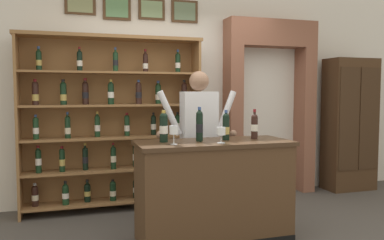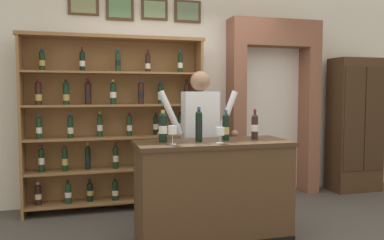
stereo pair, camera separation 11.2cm
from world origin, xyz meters
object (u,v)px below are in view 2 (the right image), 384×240
at_px(wine_shelf, 115,120).
at_px(tasting_bottle_chianti, 163,127).
at_px(tasting_counter, 213,191).
at_px(wine_glass_right, 172,131).
at_px(tasting_bottle_bianco, 199,125).
at_px(wine_glass_center, 220,132).
at_px(side_cabinet, 355,125).
at_px(shopkeeper, 200,129).
at_px(tasting_bottle_prosecco, 255,126).
at_px(tasting_bottle_riserva, 226,126).

distance_m(wine_shelf, tasting_bottle_chianti, 1.32).
bearing_deg(tasting_bottle_chianti, tasting_counter, -8.38).
bearing_deg(wine_glass_right, wine_shelf, 104.68).
distance_m(tasting_bottle_bianco, wine_glass_center, 0.25).
relative_size(wine_shelf, side_cabinet, 1.14).
height_order(wine_glass_center, wine_glass_right, wine_glass_right).
bearing_deg(tasting_counter, shopkeeper, 84.38).
distance_m(tasting_bottle_prosecco, wine_glass_center, 0.49).
height_order(wine_shelf, tasting_counter, wine_shelf).
height_order(side_cabinet, shopkeeper, side_cabinet).
bearing_deg(tasting_bottle_riserva, wine_glass_center, -122.70).
relative_size(tasting_bottle_riserva, tasting_bottle_prosecco, 0.99).
xyz_separation_m(side_cabinet, tasting_bottle_bianco, (-2.76, -1.29, 0.16)).
relative_size(wine_shelf, tasting_bottle_chianti, 7.30).
relative_size(tasting_counter, tasting_bottle_chianti, 4.98).
relative_size(tasting_bottle_prosecco, wine_glass_right, 1.75).
bearing_deg(tasting_bottle_bianco, tasting_bottle_chianti, 172.98).
height_order(shopkeeper, wine_glass_center, shopkeeper).
bearing_deg(side_cabinet, wine_shelf, 179.54).
bearing_deg(wine_glass_right, side_cabinet, 25.34).
relative_size(tasting_counter, tasting_bottle_prosecco, 5.00).
xyz_separation_m(wine_shelf, tasting_bottle_chianti, (0.34, -1.27, 0.02)).
height_order(wine_shelf, tasting_bottle_riserva, wine_shelf).
distance_m(wine_shelf, side_cabinet, 3.44).
height_order(side_cabinet, tasting_bottle_chianti, side_cabinet).
distance_m(shopkeeper, tasting_bottle_chianti, 0.79).
distance_m(shopkeeper, tasting_bottle_bianco, 0.65).
bearing_deg(tasting_bottle_bianco, side_cabinet, 25.07).
distance_m(side_cabinet, wine_glass_right, 3.38).
relative_size(tasting_counter, wine_glass_center, 9.97).
bearing_deg(tasting_bottle_prosecco, tasting_counter, -173.49).
xyz_separation_m(wine_shelf, tasting_bottle_riserva, (0.95, -1.30, 0.01)).
xyz_separation_m(wine_shelf, tasting_counter, (0.81, -1.34, -0.61)).
bearing_deg(tasting_bottle_riserva, shopkeeper, 97.53).
height_order(tasting_counter, tasting_bottle_chianti, tasting_bottle_chianti).
distance_m(side_cabinet, tasting_counter, 2.97).
bearing_deg(side_cabinet, wine_glass_center, -150.46).
bearing_deg(shopkeeper, tasting_bottle_bianco, -107.77).
relative_size(shopkeeper, tasting_bottle_chianti, 5.59).
bearing_deg(tasting_bottle_riserva, tasting_counter, -163.62).
height_order(wine_shelf, shopkeeper, wine_shelf).
xyz_separation_m(wine_shelf, shopkeeper, (0.87, -0.70, -0.07)).
bearing_deg(wine_shelf, tasting_bottle_bianco, -62.77).
height_order(tasting_counter, shopkeeper, shopkeeper).
relative_size(shopkeeper, wine_glass_center, 11.20).
xyz_separation_m(tasting_bottle_bianco, wine_glass_center, (0.15, -0.19, -0.05)).
xyz_separation_m(side_cabinet, tasting_bottle_chianti, (-3.09, -1.25, 0.15)).
height_order(shopkeeper, tasting_bottle_bianco, shopkeeper).
bearing_deg(tasting_bottle_chianti, tasting_bottle_bianco, -7.02).
relative_size(wine_shelf, wine_glass_right, 12.85).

